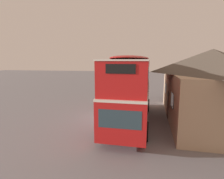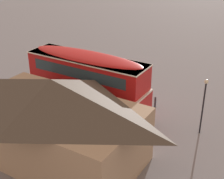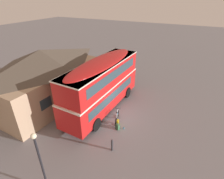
% 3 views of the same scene
% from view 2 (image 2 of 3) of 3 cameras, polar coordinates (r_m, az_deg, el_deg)
% --- Properties ---
extents(ground_plane, '(120.00, 120.00, 0.00)m').
position_cam_2_polar(ground_plane, '(26.41, -1.35, -2.88)').
color(ground_plane, slate).
extents(double_decker_bus, '(9.76, 2.97, 4.79)m').
position_cam_2_polar(double_decker_bus, '(24.40, -4.36, 1.47)').
color(double_decker_bus, black).
rests_on(double_decker_bus, ground).
extents(touring_bicycle, '(1.73, 0.77, 1.03)m').
position_cam_2_polar(touring_bicycle, '(26.43, 0.70, -1.93)').
color(touring_bicycle, black).
rests_on(touring_bicycle, ground).
extents(backpack_on_ground, '(0.34, 0.37, 0.50)m').
position_cam_2_polar(backpack_on_ground, '(26.50, 2.78, -2.17)').
color(backpack_on_ground, '#386642').
rests_on(backpack_on_ground, ground).
extents(water_bottle_blue_sports, '(0.07, 0.07, 0.22)m').
position_cam_2_polar(water_bottle_blue_sports, '(27.02, 2.79, -1.96)').
color(water_bottle_blue_sports, '#338CBF').
rests_on(water_bottle_blue_sports, ground).
extents(pub_building, '(11.15, 6.68, 5.29)m').
position_cam_2_polar(pub_building, '(19.59, -10.18, -5.13)').
color(pub_building, tan).
rests_on(pub_building, ground).
extents(street_lamp, '(0.28, 0.28, 4.09)m').
position_cam_2_polar(street_lamp, '(22.52, 15.90, -1.87)').
color(street_lamp, black).
rests_on(street_lamp, ground).
extents(kerb_bollard, '(0.16, 0.16, 0.97)m').
position_cam_2_polar(kerb_bollard, '(26.13, 7.63, -2.21)').
color(kerb_bollard, '#333338').
rests_on(kerb_bollard, ground).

